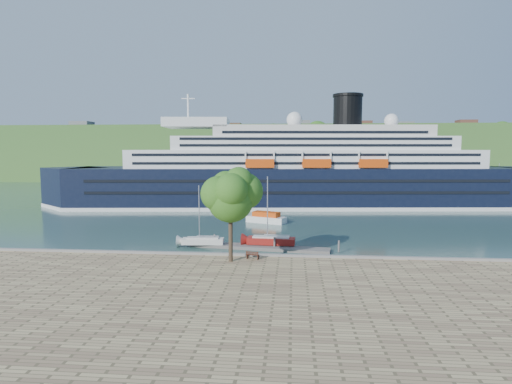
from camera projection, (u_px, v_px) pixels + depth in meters
name	position (u px, v px, depth m)	size (l,w,h in m)	color
ground	(242.00, 263.00, 52.62)	(400.00, 400.00, 0.00)	#294941
far_hillside	(280.00, 153.00, 195.14)	(400.00, 50.00, 24.00)	#315E25
quay_coping	(242.00, 254.00, 52.30)	(220.00, 0.50, 0.30)	slate
cruise_ship	(294.00, 151.00, 103.18)	(120.86, 17.60, 27.14)	black
park_bench	(253.00, 255.00, 50.73)	(1.62, 0.66, 1.04)	#421E13
promenade_tree	(230.00, 211.00, 49.10)	(7.16, 7.16, 11.86)	#2B6019
floating_pontoon	(259.00, 247.00, 60.13)	(19.86, 2.43, 0.44)	slate
sailboat_white_near	(202.00, 218.00, 60.83)	(6.55, 1.82, 8.46)	silver
sailboat_red	(271.00, 214.00, 60.43)	(7.50, 2.08, 9.69)	maroon
tender_launch	(266.00, 217.00, 81.46)	(7.60, 2.60, 2.10)	#D5430C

